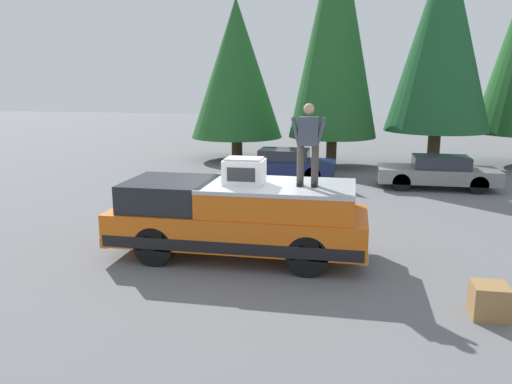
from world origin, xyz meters
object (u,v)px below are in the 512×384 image
pickup_truck (238,218)px  person_on_truck_bed (308,142)px  compressor_unit (244,171)px  wooden_crate (489,301)px  parked_car_grey (438,172)px  parked_car_navy (282,164)px

pickup_truck → person_on_truck_bed: person_on_truck_bed is taller
compressor_unit → wooden_crate: 5.19m
pickup_truck → person_on_truck_bed: 2.24m
person_on_truck_bed → parked_car_grey: bearing=-25.0°
person_on_truck_bed → parked_car_navy: person_on_truck_bed is taller
pickup_truck → parked_car_grey: pickup_truck is taller
wooden_crate → pickup_truck: bearing=65.8°
parked_car_navy → wooden_crate: size_ratio=7.32×
pickup_truck → person_on_truck_bed: size_ratio=3.28×
pickup_truck → parked_car_grey: (8.31, -5.37, -0.29)m
pickup_truck → compressor_unit: compressor_unit is taller
pickup_truck → parked_car_navy: (9.06, 0.32, -0.29)m
parked_car_navy → wooden_crate: (-11.15, -4.99, -0.30)m
parked_car_grey → parked_car_navy: (0.75, 5.68, 0.00)m
person_on_truck_bed → wooden_crate: bearing=-122.9°
pickup_truck → compressor_unit: (-0.11, -0.16, 1.05)m
person_on_truck_bed → wooden_crate: size_ratio=3.02×
person_on_truck_bed → parked_car_grey: 9.41m
compressor_unit → parked_car_grey: size_ratio=0.20×
pickup_truck → person_on_truck_bed: bearing=-91.2°
pickup_truck → wooden_crate: 5.15m
person_on_truck_bed → pickup_truck: bearing=88.8°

